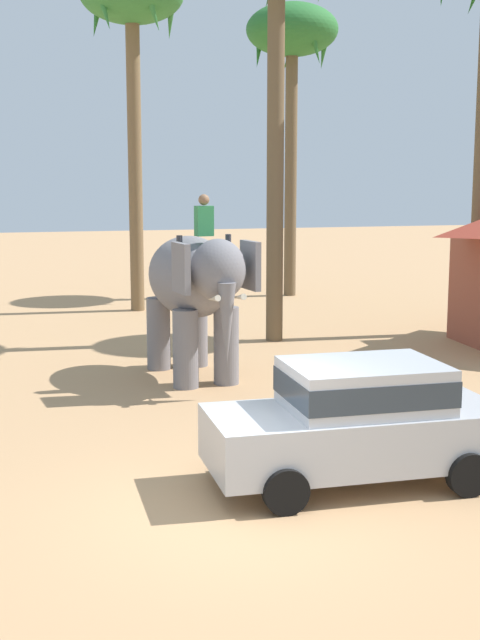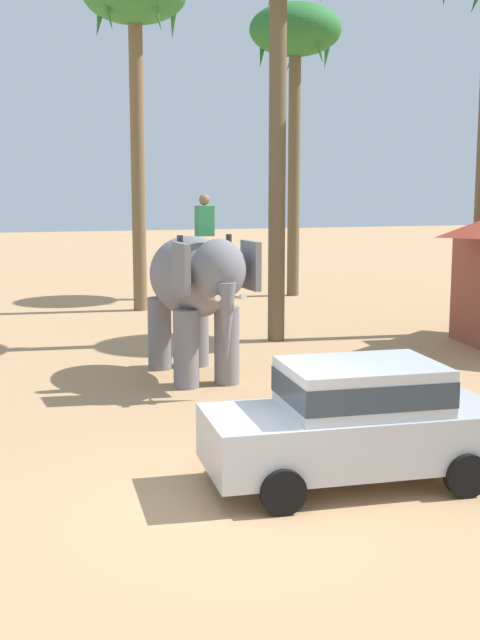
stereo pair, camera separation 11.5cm
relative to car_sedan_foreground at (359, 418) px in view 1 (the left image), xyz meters
The scene contains 5 objects.
ground_plane 2.16m from the car_sedan_foreground, 162.44° to the right, with size 120.00×120.00×0.00m, color tan.
car_sedan_foreground is the anchor object (origin of this frame).
elephant_with_mahout 6.89m from the car_sedan_foreground, 96.17° to the left, with size 1.95×3.96×3.88m.
palm_tree_behind_elephant 18.57m from the car_sedan_foreground, 91.16° to the left, with size 3.20×3.20×10.65m.
palm_tree_near_hut 20.99m from the car_sedan_foreground, 73.35° to the left, with size 3.20×3.20×10.18m.
Camera 1 is at (-2.87, -9.89, 4.18)m, focal length 47.99 mm.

